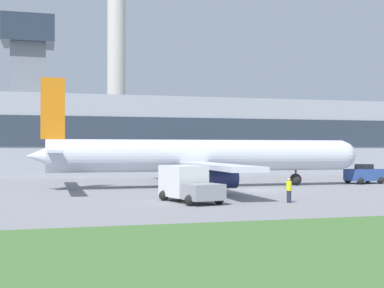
% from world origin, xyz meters
% --- Properties ---
extents(ground_plane, '(400.00, 400.00, 0.00)m').
position_xyz_m(ground_plane, '(0.00, 0.00, 0.00)').
color(ground_plane, gray).
extents(terminal_building, '(73.19, 14.72, 20.93)m').
position_xyz_m(terminal_building, '(-0.86, 32.18, 5.46)').
color(terminal_building, '#9EA3AD').
rests_on(terminal_building, ground_plane).
extents(smokestack_left, '(3.99, 3.99, 41.09)m').
position_xyz_m(smokestack_left, '(-4.57, 60.50, 20.71)').
color(smokestack_left, beige).
rests_on(smokestack_left, ground_plane).
extents(airplane, '(31.13, 30.28, 9.58)m').
position_xyz_m(airplane, '(-4.06, 4.84, 2.79)').
color(airplane, silver).
rests_on(airplane, ground_plane).
extents(pushback_tug, '(3.87, 2.92, 1.97)m').
position_xyz_m(pushback_tug, '(13.43, 5.30, 0.89)').
color(pushback_tug, '#2D4C93').
rests_on(pushback_tug, ground_plane).
extents(baggage_truck, '(3.56, 5.80, 2.39)m').
position_xyz_m(baggage_truck, '(-8.46, -7.78, 1.17)').
color(baggage_truck, gray).
rests_on(baggage_truck, ground_plane).
extents(ground_crew_person, '(0.38, 0.38, 1.63)m').
position_xyz_m(ground_crew_person, '(-2.23, -10.14, 0.83)').
color(ground_crew_person, '#23283D').
rests_on(ground_crew_person, ground_plane).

